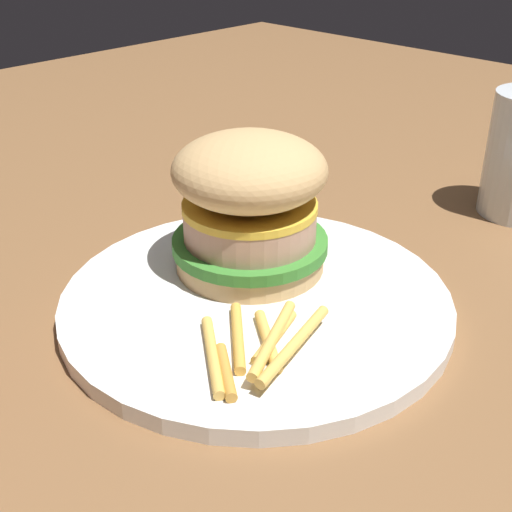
{
  "coord_description": "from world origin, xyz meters",
  "views": [
    {
      "loc": [
        -0.31,
        -0.27,
        0.26
      ],
      "look_at": [
        -0.03,
        0.01,
        0.04
      ],
      "focal_mm": 47.72,
      "sensor_mm": 36.0,
      "label": 1
    }
  ],
  "objects": [
    {
      "name": "ground_plane",
      "position": [
        0.0,
        0.0,
        0.0
      ],
      "size": [
        1.6,
        1.6,
        0.0
      ],
      "primitive_type": "plane",
      "color": "brown"
    },
    {
      "name": "fries_pile",
      "position": [
        -0.07,
        -0.04,
        0.02
      ],
      "size": [
        0.1,
        0.08,
        0.01
      ],
      "color": "#E5B251",
      "rests_on": "plate"
    },
    {
      "name": "sandwich",
      "position": [
        0.0,
        0.04,
        0.06
      ],
      "size": [
        0.11,
        0.11,
        0.1
      ],
      "color": "tan",
      "rests_on": "plate"
    },
    {
      "name": "plate",
      "position": [
        -0.03,
        0.01,
        0.01
      ],
      "size": [
        0.27,
        0.27,
        0.01
      ],
      "primitive_type": "cylinder",
      "color": "white",
      "rests_on": "ground_plane"
    }
  ]
}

